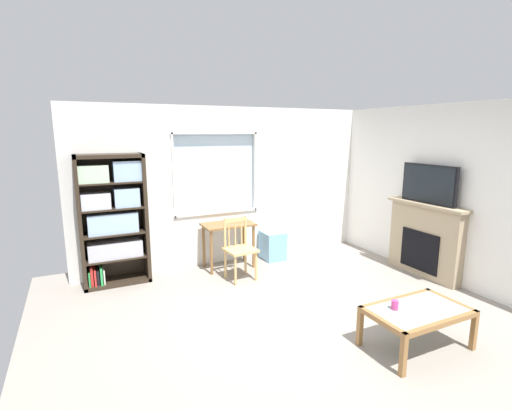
% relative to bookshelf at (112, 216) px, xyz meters
% --- Properties ---
extents(ground, '(5.92, 5.41, 0.02)m').
position_rel_bookshelf_xyz_m(ground, '(1.84, -1.96, -1.00)').
color(ground, gray).
extents(wall_back_with_window, '(4.92, 0.15, 2.53)m').
position_rel_bookshelf_xyz_m(wall_back_with_window, '(1.87, 0.24, 0.25)').
color(wall_back_with_window, silver).
rests_on(wall_back_with_window, ground).
extents(wall_right, '(0.12, 4.61, 2.53)m').
position_rel_bookshelf_xyz_m(wall_right, '(4.36, -1.96, 0.28)').
color(wall_right, silver).
rests_on(wall_right, ground).
extents(bookshelf, '(0.90, 0.38, 1.84)m').
position_rel_bookshelf_xyz_m(bookshelf, '(0.00, 0.00, 0.00)').
color(bookshelf, '#2D2319').
rests_on(bookshelf, ground).
extents(desk_under_window, '(0.80, 0.47, 0.72)m').
position_rel_bookshelf_xyz_m(desk_under_window, '(1.69, -0.11, -0.40)').
color(desk_under_window, brown).
rests_on(desk_under_window, ground).
extents(wooden_chair, '(0.45, 0.43, 0.90)m').
position_rel_bookshelf_xyz_m(wooden_chair, '(1.65, -0.62, -0.52)').
color(wooden_chair, tan).
rests_on(wooden_chair, ground).
extents(plastic_drawer_unit, '(0.35, 0.40, 0.47)m').
position_rel_bookshelf_xyz_m(plastic_drawer_unit, '(2.51, -0.06, -0.75)').
color(plastic_drawer_unit, '#72ADDB').
rests_on(plastic_drawer_unit, ground).
extents(fireplace, '(0.26, 1.29, 1.11)m').
position_rel_bookshelf_xyz_m(fireplace, '(4.20, -1.70, -0.43)').
color(fireplace, tan).
rests_on(fireplace, ground).
extents(tv, '(0.06, 0.91, 0.57)m').
position_rel_bookshelf_xyz_m(tv, '(4.19, -1.70, 0.41)').
color(tv, black).
rests_on(tv, fireplace).
extents(coffee_table, '(1.01, 0.61, 0.42)m').
position_rel_bookshelf_xyz_m(coffee_table, '(2.53, -3.05, -0.63)').
color(coffee_table, '#8C9E99').
rests_on(coffee_table, ground).
extents(sippy_cup, '(0.07, 0.07, 0.09)m').
position_rel_bookshelf_xyz_m(sippy_cup, '(2.32, -2.96, -0.52)').
color(sippy_cup, '#DB3D84').
rests_on(sippy_cup, coffee_table).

